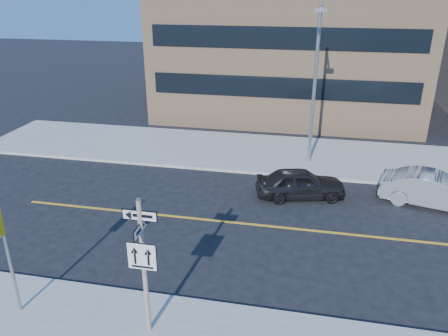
% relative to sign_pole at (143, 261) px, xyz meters
% --- Properties ---
extents(ground, '(120.00, 120.00, 0.00)m').
position_rel_sign_pole_xyz_m(ground, '(0.00, 2.51, -2.44)').
color(ground, black).
rests_on(ground, ground).
extents(sign_pole, '(0.92, 0.92, 4.06)m').
position_rel_sign_pole_xyz_m(sign_pole, '(0.00, 0.00, 0.00)').
color(sign_pole, silver).
rests_on(sign_pole, near_sidewalk).
extents(parked_car_a, '(2.50, 4.25, 1.36)m').
position_rel_sign_pole_xyz_m(parked_car_a, '(3.72, 9.42, -1.76)').
color(parked_car_a, black).
rests_on(parked_car_a, ground).
extents(parked_car_b, '(2.59, 4.71, 1.47)m').
position_rel_sign_pole_xyz_m(parked_car_b, '(9.43, 9.75, -1.70)').
color(parked_car_b, gray).
rests_on(parked_car_b, ground).
extents(streetlight_a, '(0.55, 2.25, 8.00)m').
position_rel_sign_pole_xyz_m(streetlight_a, '(4.00, 13.27, 2.32)').
color(streetlight_a, gray).
rests_on(streetlight_a, far_sidewalk).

